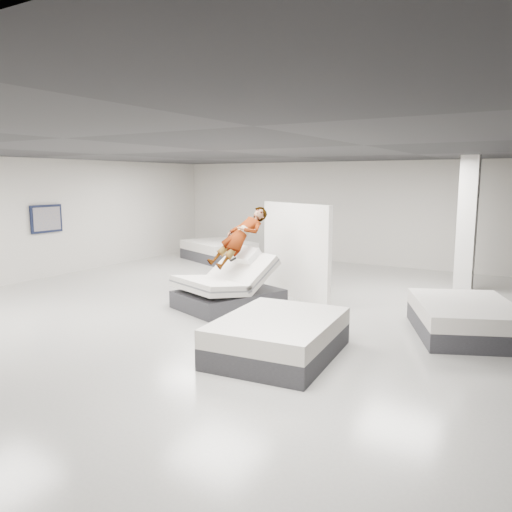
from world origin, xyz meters
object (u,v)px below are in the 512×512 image
at_px(flat_bed_right_far, 465,319).
at_px(hero_bed, 228,289).
at_px(remote, 233,259).
at_px(flat_bed_right_near, 278,337).
at_px(column, 467,224).
at_px(wall_poster, 46,219).
at_px(person, 240,247).
at_px(divider_panel, 295,251).
at_px(flat_bed_left_far, 219,251).

bearing_deg(flat_bed_right_far, hero_bed, -173.57).
bearing_deg(hero_bed, remote, -26.72).
height_order(flat_bed_right_near, column, column).
distance_m(hero_bed, wall_poster, 6.08).
height_order(person, column, column).
relative_size(divider_panel, column, 0.73).
relative_size(hero_bed, column, 0.74).
height_order(flat_bed_right_far, column, column).
bearing_deg(column, wall_poster, -158.07).
bearing_deg(flat_bed_left_far, person, -50.32).
xyz_separation_m(divider_panel, flat_bed_right_near, (1.47, -3.48, -0.77)).
xyz_separation_m(flat_bed_right_far, flat_bed_left_far, (-8.28, 4.41, 0.02)).
height_order(person, flat_bed_right_far, person).
height_order(hero_bed, remote, hero_bed).
bearing_deg(flat_bed_right_far, divider_panel, 165.77).
bearing_deg(column, flat_bed_left_far, 174.04).
bearing_deg(flat_bed_right_near, column, 74.68).
xyz_separation_m(hero_bed, person, (0.11, 0.30, 0.86)).
distance_m(hero_bed, flat_bed_right_near, 3.07).
bearing_deg(hero_bed, flat_bed_right_near, -41.36).
xyz_separation_m(remote, wall_poster, (-6.15, 0.22, 0.56)).
height_order(hero_bed, wall_poster, wall_poster).
bearing_deg(column, flat_bed_right_far, -81.00).
distance_m(flat_bed_left_far, wall_poster, 5.45).
xyz_separation_m(hero_bed, divider_panel, (0.83, 1.46, 0.69)).
bearing_deg(column, hero_bed, -134.04).
relative_size(divider_panel, flat_bed_right_far, 0.92).
bearing_deg(divider_panel, flat_bed_right_far, 12.22).
bearing_deg(remote, divider_panel, 87.30).
bearing_deg(wall_poster, column, 21.93).
bearing_deg(column, remote, -131.90).
relative_size(person, flat_bed_left_far, 0.61).
distance_m(person, remote, 0.46).
relative_size(person, wall_poster, 1.75).
distance_m(flat_bed_left_far, column, 7.86).
distance_m(divider_panel, flat_bed_left_far, 5.78).
bearing_deg(wall_poster, flat_bed_left_far, 65.18).
xyz_separation_m(flat_bed_right_near, wall_poster, (-8.25, 2.14, 1.30)).
relative_size(remote, wall_poster, 0.15).
relative_size(flat_bed_left_far, column, 0.85).
height_order(remote, flat_bed_right_near, remote).
bearing_deg(flat_bed_right_near, wall_poster, 165.43).
distance_m(remote, divider_panel, 1.68).
distance_m(hero_bed, divider_panel, 1.81).
distance_m(divider_panel, flat_bed_right_far, 3.92).
distance_m(flat_bed_right_far, flat_bed_left_far, 9.38).
relative_size(hero_bed, flat_bed_right_far, 0.93).
distance_m(flat_bed_right_far, flat_bed_right_near, 3.40).
height_order(divider_panel, column, column).
xyz_separation_m(divider_panel, column, (3.15, 2.66, 0.54)).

